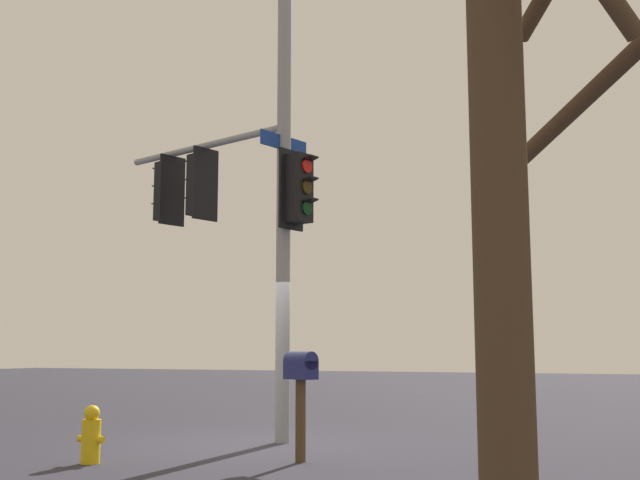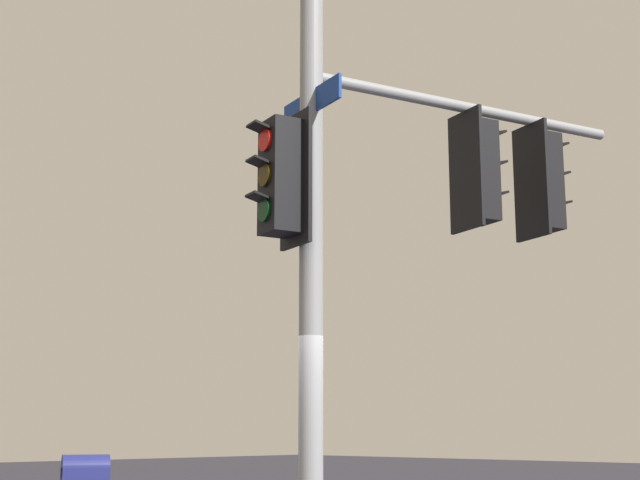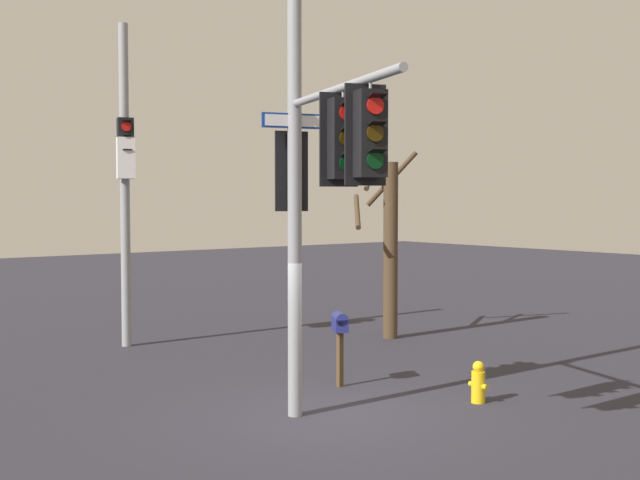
{
  "view_description": "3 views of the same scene",
  "coord_description": "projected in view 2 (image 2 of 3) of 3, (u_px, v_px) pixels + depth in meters",
  "views": [
    {
      "loc": [
        5.74,
        -11.01,
        1.43
      ],
      "look_at": [
        0.79,
        0.96,
        3.22
      ],
      "focal_mm": 44.6,
      "sensor_mm": 36.0,
      "label": 1
    },
    {
      "loc": [
        6.7,
        6.6,
        1.64
      ],
      "look_at": [
        0.02,
        0.22,
        3.49
      ],
      "focal_mm": 53.36,
      "sensor_mm": 36.0,
      "label": 2
    },
    {
      "loc": [
        -10.19,
        8.16,
        3.52
      ],
      "look_at": [
        0.24,
        0.03,
        2.86
      ],
      "focal_mm": 45.6,
      "sensor_mm": 36.0,
      "label": 3
    }
  ],
  "objects": [
    {
      "name": "main_signal_pole_assembly",
      "position": [
        372.0,
        140.0,
        9.75
      ],
      "size": [
        4.38,
        4.31,
        8.54
      ],
      "rotation": [
        0.0,
        0.0,
        2.84
      ],
      "color": "gray",
      "rests_on": "ground"
    }
  ]
}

